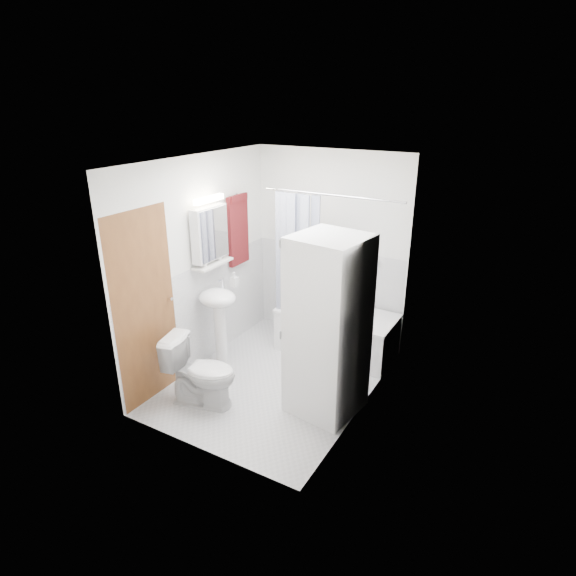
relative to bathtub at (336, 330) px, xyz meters
The scene contains 20 objects.
floor 1.01m from the bathtub, 108.22° to the right, with size 2.60×2.60×0.00m, color silver.
room_walls 1.53m from the bathtub, 108.22° to the right, with size 2.60×2.60×2.60m.
wainscot 0.76m from the bathtub, 115.78° to the right, with size 1.98×2.58×2.58m.
door 2.06m from the bathtub, 130.44° to the right, with size 0.05×2.00×2.00m.
bathtub is the anchor object (origin of this frame).
tub_spout 0.68m from the bathtub, 58.78° to the left, with size 0.04×0.04×0.12m, color silver.
curtain_rod 1.72m from the bathtub, 90.00° to the right, with size 0.02×0.02×1.60m, color silver.
shower_curtain 1.08m from the bathtub, 146.91° to the right, with size 0.55×0.02×1.45m.
sink 1.47m from the bathtub, 138.40° to the right, with size 0.44×0.37×1.04m.
medicine_cabinet 1.93m from the bathtub, 145.83° to the right, with size 0.13×0.50×0.71m.
shelf 1.71m from the bathtub, 145.49° to the right, with size 0.18×0.54×0.03m, color silver.
shower_caddy 0.94m from the bathtub, 52.00° to the left, with size 0.22×0.06×0.02m, color silver.
towel 1.72m from the bathtub, 169.03° to the right, with size 0.07×0.36×0.87m.
washer_dryer 1.30m from the bathtub, 71.00° to the right, with size 0.73×0.72×1.81m.
toilet 1.81m from the bathtub, 114.54° to the right, with size 0.41×0.73×0.72m, color white.
soap_pump 1.38m from the bathtub, 146.52° to the right, with size 0.08×0.17×0.08m, color gray.
shelf_bottle 1.81m from the bathtub, 140.88° to the right, with size 0.07×0.18×0.07m, color gray.
shelf_cup 1.69m from the bathtub, 149.59° to the right, with size 0.10×0.09×0.10m, color gray.
shampoo_a 0.98m from the bathtub, 81.62° to the left, with size 0.13×0.17×0.13m, color gray.
shampoo_b 0.97m from the bathtub, 62.42° to the left, with size 0.08×0.21×0.08m, color navy.
Camera 1 is at (2.40, -3.94, 2.96)m, focal length 30.00 mm.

